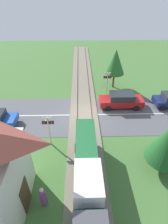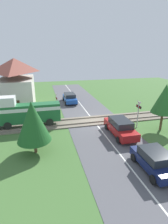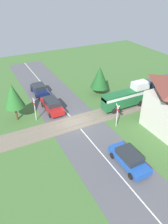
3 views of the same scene
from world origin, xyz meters
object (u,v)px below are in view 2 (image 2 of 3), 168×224
(car_far_side, at_px, (70,98))
(car_behind_queue, at_px, (155,160))
(pedestrian_by_station, at_px, (15,114))
(crossing_signal_west_approach, at_px, (138,111))
(station_building, at_px, (17,85))
(car_near_crossing, at_px, (120,127))
(crossing_signal_east_approach, at_px, (57,101))

(car_far_side, height_order, car_behind_queue, car_far_side)
(car_behind_queue, bearing_deg, pedestrian_by_station, 40.54)
(crossing_signal_west_approach, distance_m, station_building, 16.33)
(car_near_crossing, xyz_separation_m, crossing_signal_east_approach, (6.77, 5.39, 1.05))
(car_behind_queue, height_order, pedestrian_by_station, pedestrian_by_station)
(crossing_signal_west_approach, bearing_deg, car_far_side, 25.69)
(car_near_crossing, xyz_separation_m, station_building, (11.23, 10.31, 2.54))
(car_behind_queue, relative_size, crossing_signal_west_approach, 1.27)
(car_behind_queue, relative_size, crossing_signal_east_approach, 1.27)
(car_far_side, xyz_separation_m, pedestrian_by_station, (-5.88, 7.38, -0.04))
(car_behind_queue, xyz_separation_m, crossing_signal_east_approach, (12.22, 5.39, 1.12))
(car_near_crossing, bearing_deg, car_far_side, 13.05)
(car_near_crossing, bearing_deg, crossing_signal_west_approach, -63.94)
(crossing_signal_west_approach, bearing_deg, crossing_signal_east_approach, 54.91)
(car_behind_queue, bearing_deg, station_building, 31.74)
(crossing_signal_east_approach, height_order, station_building, station_building)
(crossing_signal_east_approach, xyz_separation_m, pedestrian_by_station, (-0.23, 4.87, -1.15))
(car_near_crossing, distance_m, car_far_side, 12.75)
(car_far_side, relative_size, crossing_signal_west_approach, 1.51)
(crossing_signal_east_approach, bearing_deg, station_building, 47.89)
(station_building, xyz_separation_m, pedestrian_by_station, (-4.68, -0.06, -2.64))
(car_far_side, bearing_deg, crossing_signal_east_approach, 156.07)
(station_building, distance_m, pedestrian_by_station, 5.38)
(car_near_crossing, xyz_separation_m, car_behind_queue, (-5.45, -0.00, -0.07))
(station_building, height_order, pedestrian_by_station, station_building)
(car_behind_queue, distance_m, station_building, 19.78)
(car_behind_queue, distance_m, crossing_signal_east_approach, 13.40)
(crossing_signal_west_approach, bearing_deg, car_near_crossing, 116.06)
(car_far_side, relative_size, car_behind_queue, 1.19)
(car_far_side, relative_size, station_building, 0.54)
(crossing_signal_west_approach, height_order, pedestrian_by_station, crossing_signal_west_approach)
(station_building, bearing_deg, car_far_side, -80.85)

